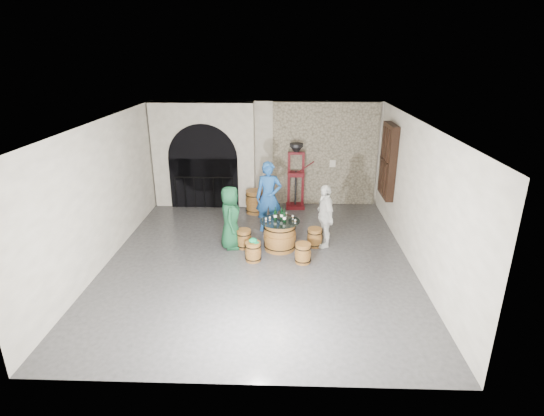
{
  "coord_description": "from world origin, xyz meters",
  "views": [
    {
      "loc": [
        0.61,
        -8.92,
        4.62
      ],
      "look_at": [
        0.29,
        0.65,
        1.05
      ],
      "focal_mm": 28.0,
      "sensor_mm": 36.0,
      "label": 1
    }
  ],
  "objects_px": {
    "person_green": "(230,217)",
    "side_barrel": "(254,202)",
    "barrel_table": "(280,235)",
    "corking_press": "(296,171)",
    "barrel_stool_near_right": "(303,253)",
    "person_blue": "(269,197)",
    "wine_bottle_center": "(284,217)",
    "barrel_stool_right": "(315,237)",
    "barrel_stool_near_left": "(253,251)",
    "barrel_stool_left": "(244,239)",
    "person_white": "(325,216)",
    "wine_bottle_right": "(282,214)",
    "barrel_stool_far": "(271,226)",
    "wine_bottle_left": "(275,215)"
  },
  "relations": [
    {
      "from": "barrel_stool_near_right",
      "to": "person_white",
      "type": "xyz_separation_m",
      "value": [
        0.56,
        0.94,
        0.57
      ]
    },
    {
      "from": "barrel_table",
      "to": "wine_bottle_right",
      "type": "xyz_separation_m",
      "value": [
        0.04,
        0.1,
        0.51
      ]
    },
    {
      "from": "barrel_stool_left",
      "to": "person_blue",
      "type": "relative_size",
      "value": 0.25
    },
    {
      "from": "barrel_stool_far",
      "to": "barrel_stool_near_left",
      "type": "relative_size",
      "value": 1.0
    },
    {
      "from": "wine_bottle_center",
      "to": "side_barrel",
      "type": "bearing_deg",
      "value": 109.83
    },
    {
      "from": "barrel_stool_far",
      "to": "barrel_stool_near_right",
      "type": "height_order",
      "value": "same"
    },
    {
      "from": "barrel_stool_left",
      "to": "person_green",
      "type": "distance_m",
      "value": 0.64
    },
    {
      "from": "barrel_table",
      "to": "barrel_stool_near_left",
      "type": "xyz_separation_m",
      "value": [
        -0.61,
        -0.65,
        -0.14
      ]
    },
    {
      "from": "wine_bottle_left",
      "to": "side_barrel",
      "type": "distance_m",
      "value": 2.54
    },
    {
      "from": "person_blue",
      "to": "barrel_table",
      "type": "bearing_deg",
      "value": -74.44
    },
    {
      "from": "barrel_stool_near_left",
      "to": "wine_bottle_center",
      "type": "xyz_separation_m",
      "value": [
        0.72,
        0.58,
        0.64
      ]
    },
    {
      "from": "wine_bottle_center",
      "to": "barrel_stool_near_left",
      "type": "bearing_deg",
      "value": -140.85
    },
    {
      "from": "barrel_stool_near_left",
      "to": "wine_bottle_right",
      "type": "xyz_separation_m",
      "value": [
        0.65,
        0.75,
        0.64
      ]
    },
    {
      "from": "barrel_stool_left",
      "to": "side_barrel",
      "type": "bearing_deg",
      "value": 87.86
    },
    {
      "from": "barrel_table",
      "to": "corking_press",
      "type": "bearing_deg",
      "value": 81.52
    },
    {
      "from": "barrel_stool_left",
      "to": "person_green",
      "type": "height_order",
      "value": "person_green"
    },
    {
      "from": "person_blue",
      "to": "barrel_stool_far",
      "type": "bearing_deg",
      "value": -74.44
    },
    {
      "from": "person_white",
      "to": "barrel_stool_far",
      "type": "bearing_deg",
      "value": -128.97
    },
    {
      "from": "wine_bottle_center",
      "to": "wine_bottle_right",
      "type": "relative_size",
      "value": 1.0
    },
    {
      "from": "barrel_stool_left",
      "to": "person_white",
      "type": "relative_size",
      "value": 0.3
    },
    {
      "from": "person_white",
      "to": "wine_bottle_right",
      "type": "height_order",
      "value": "person_white"
    },
    {
      "from": "person_green",
      "to": "side_barrel",
      "type": "distance_m",
      "value": 2.47
    },
    {
      "from": "barrel_table",
      "to": "person_green",
      "type": "xyz_separation_m",
      "value": [
        -1.21,
        0.06,
        0.42
      ]
    },
    {
      "from": "barrel_table",
      "to": "person_white",
      "type": "height_order",
      "value": "person_white"
    },
    {
      "from": "person_green",
      "to": "barrel_stool_near_left",
      "type": "bearing_deg",
      "value": -143.28
    },
    {
      "from": "barrel_table",
      "to": "person_green",
      "type": "height_order",
      "value": "person_green"
    },
    {
      "from": "barrel_stool_right",
      "to": "barrel_stool_near_left",
      "type": "relative_size",
      "value": 1.0
    },
    {
      "from": "barrel_stool_near_left",
      "to": "barrel_stool_far",
      "type": "bearing_deg",
      "value": 76.14
    },
    {
      "from": "barrel_stool_far",
      "to": "barrel_stool_near_right",
      "type": "relative_size",
      "value": 1.0
    },
    {
      "from": "barrel_table",
      "to": "person_blue",
      "type": "distance_m",
      "value": 1.33
    },
    {
      "from": "barrel_table",
      "to": "person_white",
      "type": "xyz_separation_m",
      "value": [
        1.1,
        0.23,
        0.43
      ]
    },
    {
      "from": "barrel_stool_near_right",
      "to": "person_blue",
      "type": "height_order",
      "value": "person_blue"
    },
    {
      "from": "wine_bottle_right",
      "to": "side_barrel",
      "type": "relative_size",
      "value": 0.46
    },
    {
      "from": "barrel_table",
      "to": "corking_press",
      "type": "distance_m",
      "value": 3.08
    },
    {
      "from": "person_green",
      "to": "person_blue",
      "type": "xyz_separation_m",
      "value": [
        0.89,
        1.1,
        0.16
      ]
    },
    {
      "from": "person_blue",
      "to": "side_barrel",
      "type": "bearing_deg",
      "value": 110.74
    },
    {
      "from": "person_blue",
      "to": "wine_bottle_right",
      "type": "height_order",
      "value": "person_blue"
    },
    {
      "from": "person_green",
      "to": "barrel_stool_far",
      "type": "bearing_deg",
      "value": -53.98
    },
    {
      "from": "barrel_stool_right",
      "to": "wine_bottle_center",
      "type": "height_order",
      "value": "wine_bottle_center"
    },
    {
      "from": "barrel_table",
      "to": "wine_bottle_left",
      "type": "distance_m",
      "value": 0.52
    },
    {
      "from": "barrel_stool_near_right",
      "to": "side_barrel",
      "type": "relative_size",
      "value": 0.66
    },
    {
      "from": "barrel_stool_right",
      "to": "barrel_stool_far",
      "type": "bearing_deg",
      "value": 148.6
    },
    {
      "from": "barrel_stool_near_right",
      "to": "wine_bottle_center",
      "type": "height_order",
      "value": "wine_bottle_center"
    },
    {
      "from": "person_white",
      "to": "wine_bottle_right",
      "type": "relative_size",
      "value": 4.92
    },
    {
      "from": "corking_press",
      "to": "barrel_stool_near_right",
      "type": "bearing_deg",
      "value": -90.37
    },
    {
      "from": "barrel_stool_right",
      "to": "person_green",
      "type": "height_order",
      "value": "person_green"
    },
    {
      "from": "barrel_table",
      "to": "side_barrel",
      "type": "xyz_separation_m",
      "value": [
        -0.8,
        2.45,
        -0.02
      ]
    },
    {
      "from": "barrel_table",
      "to": "corking_press",
      "type": "relative_size",
      "value": 0.48
    },
    {
      "from": "barrel_table",
      "to": "wine_bottle_left",
      "type": "relative_size",
      "value": 2.98
    },
    {
      "from": "barrel_stool_far",
      "to": "barrel_stool_near_right",
      "type": "distance_m",
      "value": 1.75
    }
  ]
}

